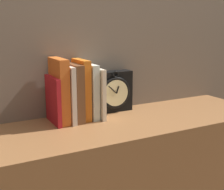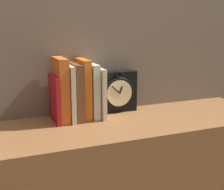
% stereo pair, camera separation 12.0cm
% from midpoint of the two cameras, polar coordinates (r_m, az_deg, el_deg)
% --- Properties ---
extents(wall_back, '(6.00, 0.05, 2.60)m').
position_cam_midpoint_polar(wall_back, '(1.38, -7.05, 13.44)').
color(wall_back, '#756656').
rests_on(wall_back, ground_plane).
extents(clock, '(0.18, 0.07, 0.19)m').
position_cam_midpoint_polar(clock, '(1.38, -2.42, 0.60)').
color(clock, black).
rests_on(clock, bookshelf).
extents(book_slot0_red, '(0.02, 0.15, 0.18)m').
position_cam_midpoint_polar(book_slot0_red, '(1.24, -13.46, -1.00)').
color(book_slot0_red, '#B01A22').
rests_on(book_slot0_red, bookshelf).
extents(book_slot1_orange, '(0.04, 0.15, 0.25)m').
position_cam_midpoint_polar(book_slot1_orange, '(1.24, -12.37, 0.72)').
color(book_slot1_orange, orange).
rests_on(book_slot1_orange, bookshelf).
extents(book_slot2_cream, '(0.02, 0.16, 0.23)m').
position_cam_midpoint_polar(book_slot2_cream, '(1.25, -10.91, 0.18)').
color(book_slot2_cream, beige).
rests_on(book_slot2_cream, bookshelf).
extents(book_slot3_brown, '(0.03, 0.15, 0.23)m').
position_cam_midpoint_polar(book_slot3_brown, '(1.26, -9.68, 0.45)').
color(book_slot3_brown, brown).
rests_on(book_slot3_brown, bookshelf).
extents(book_slot4_orange, '(0.03, 0.14, 0.24)m').
position_cam_midpoint_polar(book_slot4_orange, '(1.28, -8.31, 0.98)').
color(book_slot4_orange, orange).
rests_on(book_slot4_orange, bookshelf).
extents(book_slot5_white, '(0.03, 0.14, 0.23)m').
position_cam_midpoint_polar(book_slot5_white, '(1.29, -6.81, 0.71)').
color(book_slot5_white, silver).
rests_on(book_slot5_white, bookshelf).
extents(book_slot6_cream, '(0.02, 0.16, 0.21)m').
position_cam_midpoint_polar(book_slot6_cream, '(1.30, -5.55, 0.40)').
color(book_slot6_cream, beige).
rests_on(book_slot6_cream, bookshelf).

